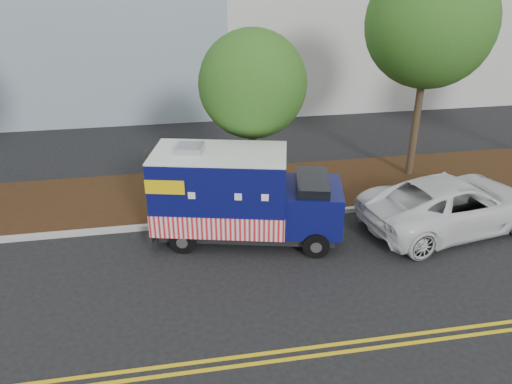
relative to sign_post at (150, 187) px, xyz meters
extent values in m
plane|color=black|center=(1.77, -1.90, -1.20)|extent=(120.00, 120.00, 0.00)
cube|color=#9E9E99|center=(1.77, -0.50, -1.12)|extent=(120.00, 0.18, 0.15)
cube|color=black|center=(1.77, 1.60, -1.12)|extent=(120.00, 4.00, 0.15)
cube|color=gold|center=(1.77, -6.35, -1.19)|extent=(120.00, 0.10, 0.01)
cube|color=gold|center=(1.77, -6.60, -1.19)|extent=(120.00, 0.10, 0.01)
cylinder|color=#38281C|center=(3.35, 0.74, 0.42)|extent=(0.26, 0.26, 3.24)
sphere|color=#215417|center=(3.35, 0.74, 2.87)|extent=(3.35, 3.35, 3.35)
cylinder|color=#38281C|center=(9.54, 1.81, 1.06)|extent=(0.26, 0.26, 4.52)
sphere|color=#215417|center=(9.54, 1.81, 4.41)|extent=(4.34, 4.34, 4.34)
cube|color=#473828|center=(0.00, 0.00, 0.00)|extent=(0.06, 0.06, 2.40)
cube|color=black|center=(2.82, -1.54, -0.83)|extent=(5.24, 2.82, 0.25)
cube|color=#0A0D4C|center=(2.04, -1.35, 0.40)|extent=(4.12, 2.87, 2.14)
cube|color=red|center=(2.04, -1.35, -0.35)|extent=(4.16, 2.93, 0.67)
cube|color=white|center=(2.04, -1.35, 1.49)|extent=(4.12, 2.87, 0.05)
cube|color=#B7B7BA|center=(1.26, -1.16, 1.60)|extent=(0.86, 0.86, 0.20)
cube|color=#0A0D4C|center=(4.64, -1.98, -0.09)|extent=(2.01, 2.24, 1.25)
cube|color=black|center=(4.59, -1.97, 0.51)|extent=(1.28, 1.90, 0.58)
cube|color=black|center=(5.43, -2.17, -0.51)|extent=(0.49, 1.75, 0.27)
cube|color=black|center=(0.18, -0.89, -0.80)|extent=(0.63, 1.98, 0.25)
cube|color=#B7B7BA|center=(0.21, -0.90, 0.45)|extent=(0.41, 1.56, 1.69)
cube|color=#B7B7BA|center=(2.55, -0.38, 0.45)|extent=(1.56, 0.41, 0.98)
cube|color=yellow|center=(0.49, -2.06, 0.89)|extent=(1.04, 0.27, 0.40)
cube|color=yellow|center=(1.00, 0.00, 0.89)|extent=(1.04, 0.27, 0.40)
cylinder|color=black|center=(4.51, -2.88, -0.83)|extent=(0.79, 0.42, 0.75)
cylinder|color=black|center=(4.94, -1.12, -0.83)|extent=(0.79, 0.42, 0.75)
cylinder|color=black|center=(0.88, -2.00, -0.83)|extent=(0.79, 0.42, 0.75)
cylinder|color=black|center=(1.31, -0.23, -0.83)|extent=(0.79, 0.42, 0.75)
imported|color=white|center=(9.08, -1.99, -0.40)|extent=(6.17, 3.67, 1.61)
camera|label=1|loc=(0.78, -14.27, 6.49)|focal=35.00mm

